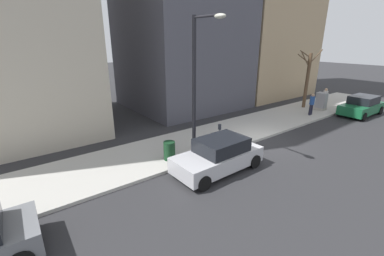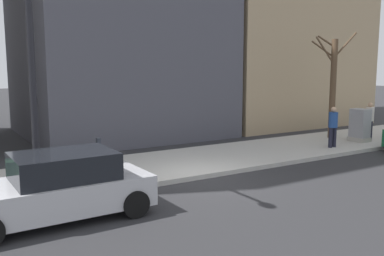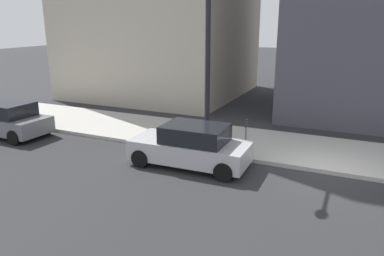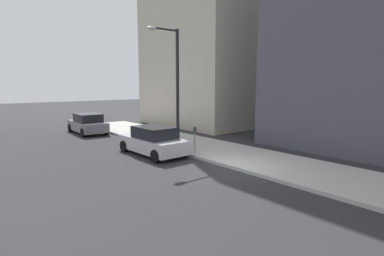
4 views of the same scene
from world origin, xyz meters
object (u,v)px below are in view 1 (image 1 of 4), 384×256
parked_car_green (362,106)px  bare_tree (307,79)px  parking_meter (219,134)px  pedestrian_midblock (312,103)px  parked_car_silver (219,155)px  trash_bin (169,151)px  pedestrian_near_meter (325,97)px  utility_box (321,101)px  office_block_center (182,21)px  streetlamp (198,78)px

parked_car_green → bare_tree: bare_tree is taller
parking_meter → pedestrian_midblock: 10.06m
parked_car_silver → bare_tree: 14.02m
parking_meter → trash_bin: bearing=81.0°
parked_car_green → pedestrian_near_meter: size_ratio=2.54×
parked_car_silver → utility_box: bearing=-81.0°
bare_tree → office_block_center: office_block_center is taller
streetlamp → office_block_center: office_block_center is taller
parked_car_green → office_block_center: 15.90m
parked_car_silver → trash_bin: size_ratio=4.70×
utility_box → office_block_center: (8.74, 7.78, 6.30)m
trash_bin → pedestrian_midblock: (0.06, -12.88, 0.49)m
utility_box → trash_bin: utility_box is taller
parked_car_green → parking_meter: bearing=83.9°
parking_meter → office_block_center: size_ratio=0.09×
utility_box → pedestrian_near_meter: size_ratio=0.86×
streetlamp → office_block_center: size_ratio=0.45×
trash_bin → pedestrian_midblock: 12.89m
parking_meter → utility_box: 12.23m
parked_car_silver → bare_tree: (3.76, -13.38, 1.83)m
parked_car_green → office_block_center: size_ratio=0.30×
parking_meter → utility_box: size_ratio=0.94×
utility_box → pedestrian_midblock: (-0.34, 2.15, 0.24)m
bare_tree → parked_car_silver: bearing=105.7°
parking_meter → office_block_center: office_block_center is taller
bare_tree → pedestrian_midblock: 2.87m
parked_car_silver → streetlamp: 3.58m
parked_car_silver → parking_meter: 2.22m
parked_car_silver → bare_tree: size_ratio=0.88×
parked_car_green → streetlamp: (1.45, 15.31, 3.28)m
streetlamp → pedestrian_near_meter: 15.07m
parked_car_green → pedestrian_near_meter: 2.75m
parked_car_green → pedestrian_near_meter: (2.66, 0.57, 0.35)m
trash_bin → pedestrian_near_meter: size_ratio=0.54×
pedestrian_midblock → parked_car_silver: bearing=-171.2°
streetlamp → bare_tree: bearing=-80.2°
parked_car_silver → pedestrian_near_meter: size_ratio=2.55×
pedestrian_near_meter → office_block_center: size_ratio=0.12×
bare_tree → office_block_center: 11.48m
parked_car_green → streetlamp: streetlamp is taller
parked_car_green → streetlamp: size_ratio=0.65×
office_block_center → utility_box: bearing=-138.3°
parked_car_silver → pedestrian_near_meter: bearing=-80.9°
pedestrian_near_meter → office_block_center: 13.63m
trash_bin → office_block_center: bearing=-38.4°
streetlamp → pedestrian_midblock: (0.67, -11.66, -2.93)m
pedestrian_near_meter → pedestrian_midblock: size_ratio=1.00×
trash_bin → office_block_center: (9.14, -7.25, 6.55)m
streetlamp → trash_bin: bearing=63.2°
parked_car_green → trash_bin: 16.66m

